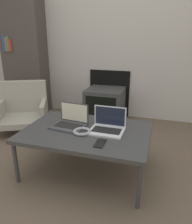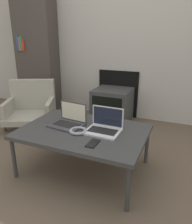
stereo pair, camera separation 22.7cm
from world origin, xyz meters
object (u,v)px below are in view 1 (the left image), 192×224
(laptop_right, at_px, (108,126))
(phone, at_px, (100,143))
(headphones, at_px, (82,131))
(tv, at_px, (105,105))
(laptop_left, at_px, (70,122))
(armchair, at_px, (23,108))

(laptop_right, xyz_separation_m, phone, (0.01, -0.27, -0.04))
(headphones, distance_m, tv, 1.45)
(laptop_left, relative_size, headphones, 2.05)
(laptop_right, bearing_deg, tv, 106.70)
(laptop_right, relative_size, armchair, 0.38)
(headphones, bearing_deg, laptop_left, 143.01)
(laptop_left, xyz_separation_m, armchair, (-1.01, 0.66, -0.17))
(headphones, xyz_separation_m, tv, (-0.16, 1.43, -0.20))
(laptop_left, height_order, tv, laptop_left)
(laptop_left, distance_m, laptop_right, 0.37)
(headphones, xyz_separation_m, phone, (0.21, -0.15, -0.01))
(headphones, relative_size, phone, 1.10)
(laptop_right, distance_m, armchair, 1.54)
(phone, height_order, armchair, armchair)
(laptop_left, relative_size, phone, 2.26)
(laptop_right, distance_m, headphones, 0.24)
(laptop_left, bearing_deg, laptop_right, 6.86)
(tv, distance_m, armchair, 1.20)
(armchair, bearing_deg, tv, 7.46)
(phone, distance_m, tv, 1.63)
(laptop_left, height_order, headphones, laptop_left)
(tv, bearing_deg, armchair, -147.82)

